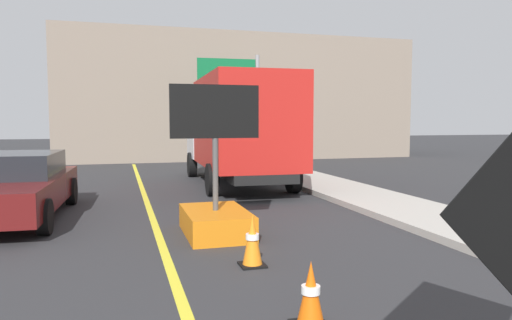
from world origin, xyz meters
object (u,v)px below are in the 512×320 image
object	(u,v)px
pickup_car	(16,186)
traffic_cone_near_sign	(311,295)
box_truck	(239,128)
traffic_cone_mid_lane	(252,241)
highway_guide_sign	(240,90)
arrow_board_trailer	(216,208)

from	to	relation	value
pickup_car	traffic_cone_near_sign	distance (m)	7.73
box_truck	pickup_car	bearing A→B (deg)	-146.68
traffic_cone_near_sign	traffic_cone_mid_lane	distance (m)	2.10
highway_guide_sign	traffic_cone_near_sign	bearing A→B (deg)	-101.82
arrow_board_trailer	traffic_cone_near_sign	xyz separation A→B (m)	(0.15, -4.09, -0.15)
highway_guide_sign	pickup_car	bearing A→B (deg)	-126.82
arrow_board_trailer	box_truck	xyz separation A→B (m)	(2.02, 6.36, 1.34)
traffic_cone_mid_lane	arrow_board_trailer	bearing A→B (deg)	93.86
box_truck	traffic_cone_near_sign	bearing A→B (deg)	-100.13
pickup_car	highway_guide_sign	distance (m)	12.56
arrow_board_trailer	traffic_cone_mid_lane	world-z (taller)	arrow_board_trailer
highway_guide_sign	traffic_cone_mid_lane	distance (m)	15.09
box_truck	highway_guide_sign	xyz separation A→B (m)	(1.58, 6.02, 1.60)
highway_guide_sign	traffic_cone_near_sign	xyz separation A→B (m)	(-3.45, -16.47, -3.09)
highway_guide_sign	arrow_board_trailer	bearing A→B (deg)	-106.20
arrow_board_trailer	pickup_car	distance (m)	4.55
arrow_board_trailer	box_truck	bearing A→B (deg)	72.40
arrow_board_trailer	highway_guide_sign	bearing A→B (deg)	73.80
pickup_car	traffic_cone_mid_lane	bearing A→B (deg)	-49.53
traffic_cone_near_sign	traffic_cone_mid_lane	bearing A→B (deg)	90.43
arrow_board_trailer	traffic_cone_near_sign	world-z (taller)	arrow_board_trailer
arrow_board_trailer	pickup_car	world-z (taller)	arrow_board_trailer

